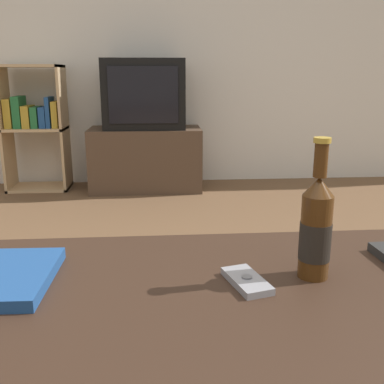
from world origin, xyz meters
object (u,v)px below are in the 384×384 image
Objects in this scene: beer_bottle at (316,228)px; cell_phone at (247,281)px; tv_stand at (146,159)px; bookshelf at (34,123)px; table_book at (10,277)px; television at (144,94)px.

cell_phone is at bearing -169.90° from beer_bottle.
beer_bottle reaches higher than cell_phone.
tv_stand is 0.90× the size of bookshelf.
bookshelf is at bearing 105.15° from table_book.
beer_bottle is at bearing 0.11° from table_book.
television is 0.64× the size of bookshelf.
bookshelf is 7.26× the size of cell_phone.
bookshelf is 3.01m from beer_bottle.
television is 2.69m from beer_bottle.
television is 2.71m from cell_phone.
bookshelf is at bearing 96.53° from cell_phone.
television is 2.17× the size of beer_bottle.
cell_phone is at bearing -84.49° from television.
tv_stand is 1.41× the size of television.
television is 2.66m from table_book.
beer_bottle is at bearing -5.19° from cell_phone.
beer_bottle is 0.17m from cell_phone.
bookshelf reaches higher than tv_stand.
tv_stand is 3.05× the size of beer_bottle.
bookshelf is at bearing 175.12° from tv_stand.
tv_stand is 2.71m from cell_phone.
cell_phone is at bearing -68.19° from bookshelf.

